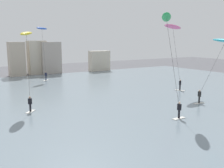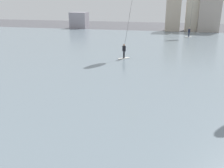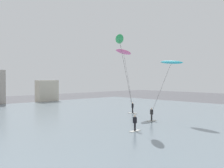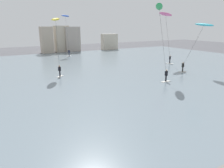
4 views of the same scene
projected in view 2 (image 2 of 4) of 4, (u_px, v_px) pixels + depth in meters
name	position (u px, v px, depth m)	size (l,w,h in m)	color
water_bay	(155.00, 57.00, 29.34)	(84.00, 52.00, 0.10)	slate
far_shore_buildings	(186.00, 16.00, 52.83)	(44.84, 4.98, 7.28)	gray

